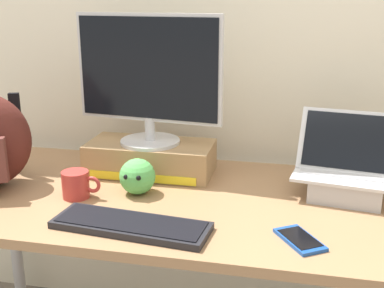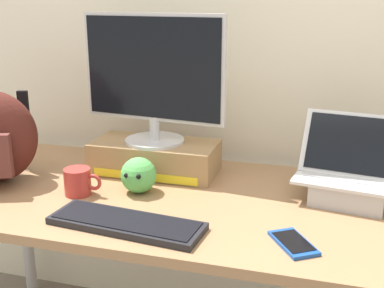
% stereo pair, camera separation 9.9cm
% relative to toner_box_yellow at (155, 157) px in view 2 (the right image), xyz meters
% --- Properties ---
extents(back_wall, '(7.00, 0.10, 2.60)m').
position_rel_toner_box_yellow_xyz_m(back_wall, '(0.20, 0.30, 0.51)').
color(back_wall, silver).
rests_on(back_wall, ground).
extents(desk, '(1.89, 0.78, 0.74)m').
position_rel_toner_box_yellow_xyz_m(desk, '(0.20, -0.19, -0.12)').
color(desk, '#99704C').
rests_on(desk, ground).
extents(toner_box_yellow, '(0.45, 0.22, 0.11)m').
position_rel_toner_box_yellow_xyz_m(toner_box_yellow, '(0.00, 0.00, 0.00)').
color(toner_box_yellow, '#9E7A51').
rests_on(toner_box_yellow, desk).
extents(desktop_monitor, '(0.53, 0.22, 0.46)m').
position_rel_toner_box_yellow_xyz_m(desktop_monitor, '(-0.00, -0.00, 0.29)').
color(desktop_monitor, silver).
rests_on(desktop_monitor, toner_box_yellow).
extents(open_laptop, '(0.36, 0.26, 0.27)m').
position_rel_toner_box_yellow_xyz_m(open_laptop, '(0.68, -0.08, 0.00)').
color(open_laptop, '#ADADB2').
rests_on(open_laptop, desk).
extents(external_keyboard, '(0.46, 0.19, 0.02)m').
position_rel_toner_box_yellow_xyz_m(external_keyboard, '(0.08, -0.45, -0.05)').
color(external_keyboard, black).
rests_on(external_keyboard, desk).
extents(coffee_mug, '(0.13, 0.09, 0.09)m').
position_rel_toner_box_yellow_xyz_m(coffee_mug, '(-0.17, -0.27, -0.01)').
color(coffee_mug, '#B2332D').
rests_on(coffee_mug, desk).
extents(cell_phone, '(0.15, 0.17, 0.01)m').
position_rel_toner_box_yellow_xyz_m(cell_phone, '(0.54, -0.42, -0.05)').
color(cell_phone, '#19479E').
rests_on(cell_phone, desk).
extents(plush_toy, '(0.12, 0.12, 0.12)m').
position_rel_toner_box_yellow_xyz_m(plush_toy, '(0.01, -0.20, 0.00)').
color(plush_toy, '#56B256').
rests_on(plush_toy, desk).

